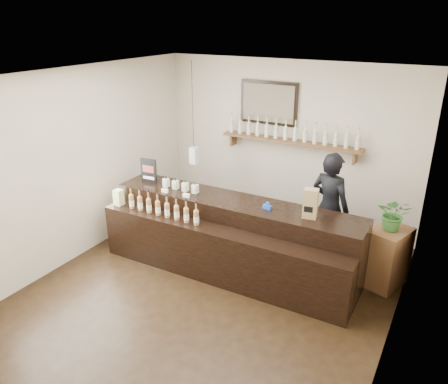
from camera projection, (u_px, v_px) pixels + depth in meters
ground at (212, 288)px, 5.92m from camera, size 5.00×5.00×0.00m
room_shell at (211, 170)px, 5.28m from camera, size 5.00×5.00×5.00m
back_wall_decor at (277, 125)px, 7.24m from camera, size 2.66×0.96×1.69m
counter at (229, 239)px, 6.22m from camera, size 3.69×1.01×1.20m
promo_sign at (149, 171)px, 6.70m from camera, size 0.28×0.04×0.39m
paper_bag at (310, 204)px, 5.53m from camera, size 0.20×0.16×0.39m
tape_dispenser at (267, 206)px, 5.83m from camera, size 0.12×0.06×0.10m
side_cabinet at (387, 257)px, 5.87m from camera, size 0.57×0.67×0.83m
potted_plant at (394, 214)px, 5.63m from camera, size 0.43×0.38×0.45m
shopkeeper at (330, 201)px, 6.33m from camera, size 0.79×0.62×1.89m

